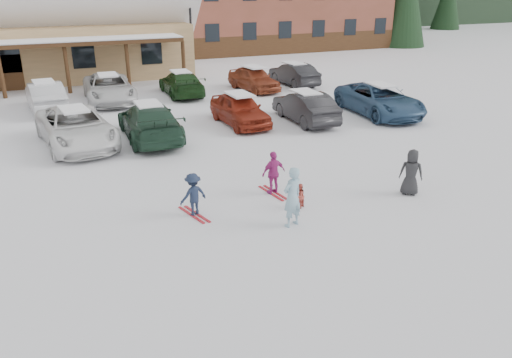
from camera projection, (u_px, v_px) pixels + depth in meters
name	position (u px, v px, depth m)	size (l,w,h in m)	color
ground	(260.00, 226.00, 14.04)	(160.00, 160.00, 0.00)	white
lamp_post	(191.00, 29.00, 35.32)	(0.50, 0.25, 5.67)	black
adult_skier	(292.00, 197.00, 13.73)	(0.64, 0.42, 1.74)	#89B0C1
toddler_red	(299.00, 196.00, 15.00)	(0.38, 0.29, 0.78)	#B94438
child_navy	(193.00, 195.00, 14.44)	(0.84, 0.48, 1.30)	#19233A
skis_child_navy	(194.00, 214.00, 14.67)	(0.20, 1.40, 0.03)	#A81821
child_magenta	(274.00, 173.00, 15.90)	(0.84, 0.35, 1.43)	#AD297C
skis_child_magenta	(273.00, 193.00, 16.16)	(0.20, 1.40, 0.03)	#A81821
bystander_dark	(411.00, 172.00, 15.84)	(0.73, 0.48, 1.50)	#242426
parked_car_2	(76.00, 127.00, 20.57)	(2.59, 5.62, 1.56)	white
parked_car_3	(150.00, 122.00, 21.39)	(2.18, 5.36, 1.56)	#21402E
parked_car_4	(240.00, 109.00, 23.63)	(1.73, 4.31, 1.47)	maroon
parked_car_5	(305.00, 107.00, 24.07)	(1.55, 4.46, 1.47)	black
parked_car_6	(379.00, 100.00, 25.35)	(2.57, 5.57, 1.55)	#305072
parked_car_9	(46.00, 96.00, 26.11)	(1.63, 4.67, 1.54)	silver
parked_car_10	(109.00, 88.00, 28.04)	(2.56, 5.55, 1.54)	silver
parked_car_11	(181.00, 83.00, 29.68)	(1.98, 4.86, 1.41)	#1A3B18
parked_car_12	(254.00, 79.00, 30.98)	(1.73, 4.30, 1.47)	brown
parked_car_13	(294.00, 74.00, 32.54)	(1.51, 4.33, 1.43)	black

